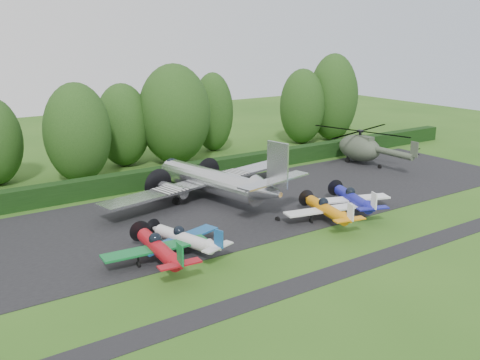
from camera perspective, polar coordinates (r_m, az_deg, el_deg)
ground at (r=43.58m, az=6.04°, el=-6.56°), size 160.00×160.00×0.00m
apron at (r=51.12m, az=-1.17°, el=-3.08°), size 70.00×18.00×0.01m
taxiway_verge at (r=39.59m, az=11.69°, el=-9.18°), size 70.00×2.00×0.00m
hedgerow at (r=60.25m, az=-6.86°, el=-0.29°), size 90.00×1.60×2.00m
transport_plane at (r=52.94m, az=-3.00°, el=-0.09°), size 23.21×17.80×7.44m
light_plane_red at (r=39.25m, az=-8.66°, el=-7.21°), size 7.98×8.39×3.07m
light_plane_white at (r=41.10m, az=-5.95°, el=-6.23°), size 7.22×7.59×2.77m
light_plane_orange at (r=47.81m, az=9.23°, el=-3.13°), size 7.45×7.83×2.86m
light_plane_blue at (r=51.19m, az=11.97°, el=-1.96°), size 7.70×8.09×2.96m
helicopter at (r=69.86m, az=12.67°, el=3.60°), size 13.32×15.59×4.29m
sign_board at (r=74.14m, az=11.93°, el=3.39°), size 2.97×0.11×1.67m
tree_0 at (r=61.79m, az=-16.95°, el=4.83°), size 7.33×7.33×11.11m
tree_1 at (r=68.21m, az=-7.01°, el=6.98°), size 9.08×9.08×12.59m
tree_5 at (r=80.82m, az=6.66°, el=7.80°), size 6.72×6.72×11.12m
tree_6 at (r=68.05m, az=-12.39°, el=5.74°), size 6.71×6.71×10.31m
tree_7 at (r=92.58m, az=10.60°, el=8.72°), size 6.09×6.09×11.45m
tree_8 at (r=83.83m, az=9.90°, el=8.67°), size 7.39×7.39×13.21m
tree_10 at (r=75.14m, az=-2.90°, el=7.23°), size 5.64×5.64×10.97m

